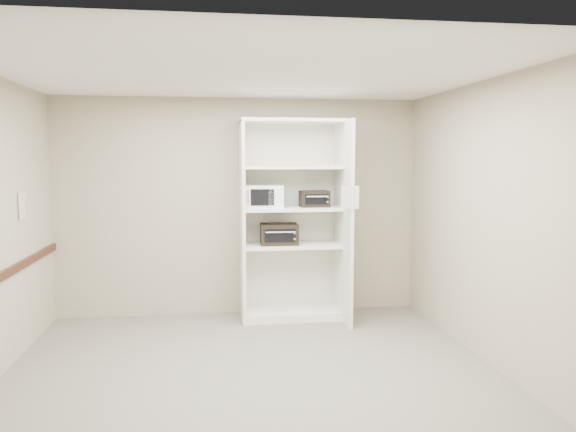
{
  "coord_description": "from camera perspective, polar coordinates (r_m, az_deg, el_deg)",
  "views": [
    {
      "loc": [
        -0.37,
        -5.02,
        1.94
      ],
      "look_at": [
        0.51,
        1.26,
        1.3
      ],
      "focal_mm": 35.0,
      "sensor_mm": 36.0,
      "label": 1
    }
  ],
  "objects": [
    {
      "name": "wall_poster",
      "position": [
        6.23,
        -25.42,
        0.94
      ],
      "size": [
        0.01,
        0.19,
        0.27
      ],
      "primitive_type": "cube",
      "color": "white",
      "rests_on": "wall_left"
    },
    {
      "name": "ceiling",
      "position": [
        5.09,
        -3.86,
        14.3
      ],
      "size": [
        4.5,
        4.0,
        0.01
      ],
      "primitive_type": "cube",
      "color": "white"
    },
    {
      "name": "wall_front",
      "position": [
        3.1,
        -0.99,
        -5.28
      ],
      "size": [
        4.5,
        0.02,
        2.7
      ],
      "primitive_type": "cube",
      "color": "tan",
      "rests_on": "ground"
    },
    {
      "name": "shelving_unit",
      "position": [
        6.85,
        0.75,
        -1.05
      ],
      "size": [
        1.24,
        0.92,
        2.42
      ],
      "color": "silver",
      "rests_on": "floor"
    },
    {
      "name": "paper_sign",
      "position": [
        6.3,
        6.34,
        1.88
      ],
      "size": [
        0.2,
        0.01,
        0.25
      ],
      "primitive_type": "cube",
      "rotation": [
        0.0,
        0.0,
        0.02
      ],
      "color": "white",
      "rests_on": "shelving_unit"
    },
    {
      "name": "toaster_oven_upper",
      "position": [
        6.81,
        2.69,
        1.76
      ],
      "size": [
        0.35,
        0.27,
        0.2
      ],
      "primitive_type": "cube",
      "rotation": [
        0.0,
        0.0,
        0.03
      ],
      "color": "black",
      "rests_on": "shelving_unit"
    },
    {
      "name": "microwave",
      "position": [
        6.72,
        -2.34,
        2.01
      ],
      "size": [
        0.48,
        0.39,
        0.27
      ],
      "primitive_type": "cube",
      "rotation": [
        0.0,
        0.0,
        -0.11
      ],
      "color": "white",
      "rests_on": "shelving_unit"
    },
    {
      "name": "toaster_oven_lower",
      "position": [
        6.79,
        -0.91,
        -1.84
      ],
      "size": [
        0.46,
        0.35,
        0.25
      ],
      "primitive_type": "cube",
      "rotation": [
        0.0,
        0.0,
        -0.04
      ],
      "color": "black",
      "rests_on": "shelving_unit"
    },
    {
      "name": "wall_back",
      "position": [
        7.05,
        -4.97,
        0.92
      ],
      "size": [
        4.5,
        0.02,
        2.7
      ],
      "primitive_type": "cube",
      "color": "tan",
      "rests_on": "ground"
    },
    {
      "name": "floor",
      "position": [
        5.4,
        -3.66,
        -15.36
      ],
      "size": [
        4.5,
        4.0,
        0.01
      ],
      "primitive_type": "cube",
      "color": "#636053",
      "rests_on": "ground"
    },
    {
      "name": "wall_right",
      "position": [
        5.69,
        19.45,
        -0.55
      ],
      "size": [
        0.02,
        4.0,
        2.7
      ],
      "primitive_type": "cube",
      "color": "tan",
      "rests_on": "ground"
    }
  ]
}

